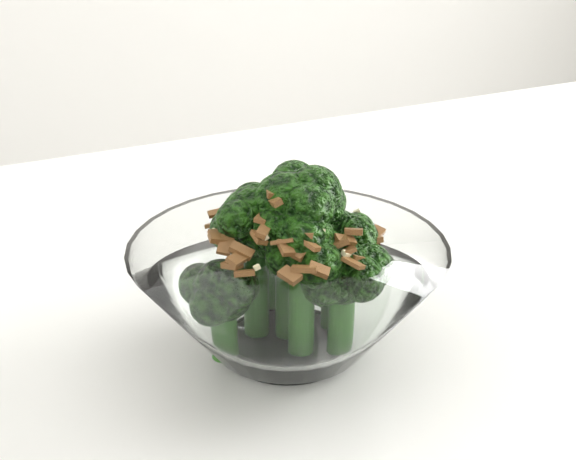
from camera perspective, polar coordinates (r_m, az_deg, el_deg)
name	(u,v)px	position (r m, az deg, el deg)	size (l,w,h in m)	color
table	(538,355)	(0.69, 15.86, -7.81)	(1.26, 0.89, 0.75)	white
broccoli_dish	(289,284)	(0.53, 0.07, -3.52)	(0.19, 0.19, 0.12)	white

